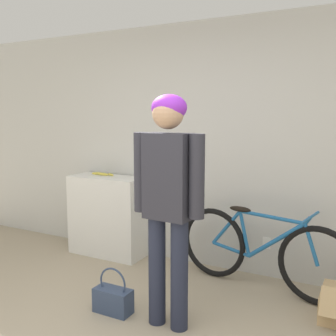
{
  "coord_description": "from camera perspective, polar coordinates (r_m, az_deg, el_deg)",
  "views": [
    {
      "loc": [
        1.46,
        -1.56,
        1.64
      ],
      "look_at": [
        0.11,
        0.98,
        1.24
      ],
      "focal_mm": 42.0,
      "sensor_mm": 36.0,
      "label": 1
    }
  ],
  "objects": [
    {
      "name": "banana",
      "position": [
        4.69,
        -9.39,
        -0.86
      ],
      "size": [
        0.33,
        0.09,
        0.03
      ],
      "color": "#EAD64C",
      "rests_on": "side_shelf"
    },
    {
      "name": "side_shelf",
      "position": [
        4.69,
        -8.69,
        -6.83
      ],
      "size": [
        0.9,
        0.39,
        0.93
      ],
      "color": "white",
      "rests_on": "ground_plane"
    },
    {
      "name": "person",
      "position": [
        2.94,
        0.02,
        -2.99
      ],
      "size": [
        0.58,
        0.26,
        1.79
      ],
      "rotation": [
        0.0,
        0.0,
        -0.06
      ],
      "color": "#23283D",
      "rests_on": "ground_plane"
    },
    {
      "name": "handbag",
      "position": [
        3.47,
        -7.99,
        -18.32
      ],
      "size": [
        0.32,
        0.15,
        0.39
      ],
      "color": "#334260",
      "rests_on": "ground_plane"
    },
    {
      "name": "bicycle",
      "position": [
        3.85,
        13.36,
        -11.67
      ],
      "size": [
        1.72,
        0.46,
        0.78
      ],
      "rotation": [
        0.0,
        0.0,
        -0.16
      ],
      "color": "black",
      "rests_on": "ground_plane"
    },
    {
      "name": "wall_back",
      "position": [
        4.16,
        7.28,
        3.05
      ],
      "size": [
        8.0,
        0.07,
        2.6
      ],
      "color": "silver",
      "rests_on": "ground_plane"
    }
  ]
}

